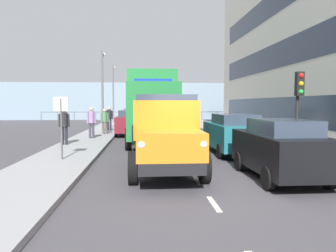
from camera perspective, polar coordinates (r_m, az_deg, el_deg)
ground_plane at (r=20.73m, az=-0.16°, el=-2.09°), size 80.00×80.00×0.00m
sidewalk_left at (r=21.55m, az=12.07°, el=-1.75°), size 2.51×43.02×0.15m
sidewalk_right at (r=20.89m, az=-12.78°, el=-1.93°), size 2.51×43.02×0.15m
road_centreline_markings at (r=20.59m, az=-0.13°, el=-2.12°), size 0.12×39.59×0.01m
sea_horizon at (r=45.10m, az=-2.46°, el=4.31°), size 80.00×0.80×5.00m
seawall_railing at (r=41.52m, az=-2.29°, el=2.17°), size 28.08×0.08×1.20m
truck_vintage_orange at (r=10.09m, az=-0.42°, el=-1.68°), size 2.17×5.64×2.43m
lorry_cargo_green at (r=18.07m, az=-2.87°, el=3.62°), size 2.58×8.20×3.87m
car_black_kerbside_near at (r=9.91m, az=18.79°, el=-3.65°), size 1.77×3.93×1.72m
car_teal_kerbside_1 at (r=14.42m, az=11.28°, el=-1.21°), size 1.93×4.19×1.72m
car_maroon_oppositeside_0 at (r=22.60m, az=-6.53°, el=0.66°), size 1.92×4.16×1.72m
car_white_oppositeside_1 at (r=29.04m, az=-6.06°, el=1.37°), size 1.92×4.07×1.72m
pedestrian_by_lamp at (r=16.88m, az=-17.56°, el=0.53°), size 0.53×0.34×1.81m
pedestrian_in_dark_coat at (r=19.67m, az=-13.13°, el=1.06°), size 0.53×0.34×1.81m
pedestrian_near_railing at (r=22.17m, az=-10.93°, el=1.19°), size 0.53×0.34×1.69m
pedestrian_couple_a at (r=24.80m, az=-10.14°, el=1.62°), size 0.53×0.34×1.78m
traffic_light_near at (r=13.37m, az=21.73°, el=4.96°), size 0.28×0.41×3.20m
lamp_post_promenade at (r=24.98m, az=-11.27°, el=7.33°), size 0.32×1.14×5.88m
lamp_post_far at (r=36.50m, az=-9.45°, el=6.44°), size 0.32×1.14×6.13m
street_sign at (r=12.40m, az=-18.02°, el=1.50°), size 0.50×0.07×2.25m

